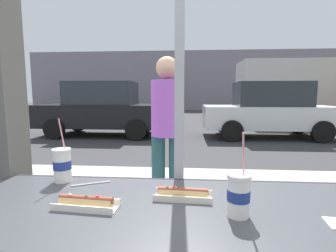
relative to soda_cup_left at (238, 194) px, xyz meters
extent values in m
plane|color=#38383A|center=(-0.23, 8.37, -1.03)|extent=(60.00, 60.00, 0.00)
cube|color=#B2ADA3|center=(-0.23, 1.97, -0.97)|extent=(16.00, 2.80, 0.14)
cube|color=#2A2C30|center=(-0.23, 0.40, -0.09)|extent=(1.86, 0.02, 0.02)
cube|color=#9E9EA3|center=(-0.23, 0.45, 0.56)|extent=(0.05, 0.08, 1.28)
cube|color=gray|center=(-0.23, 21.99, 1.49)|extent=(28.00, 1.20, 5.04)
cylinder|color=silver|center=(0.00, 0.00, -0.01)|extent=(0.08, 0.08, 0.15)
cylinder|color=navy|center=(0.00, 0.00, 0.00)|extent=(0.08, 0.08, 0.04)
cylinder|color=black|center=(0.00, 0.00, 0.06)|extent=(0.07, 0.07, 0.01)
cylinder|color=white|center=(0.00, 0.00, 0.07)|extent=(0.09, 0.09, 0.01)
cylinder|color=pink|center=(0.01, -0.01, 0.13)|extent=(0.02, 0.03, 0.20)
cylinder|color=silver|center=(-0.83, 0.32, 0.00)|extent=(0.09, 0.09, 0.16)
cylinder|color=navy|center=(-0.83, 0.32, 0.00)|extent=(0.09, 0.09, 0.04)
cylinder|color=black|center=(-0.83, 0.32, 0.07)|extent=(0.08, 0.08, 0.01)
cylinder|color=white|center=(-0.83, 0.32, 0.08)|extent=(0.09, 0.09, 0.01)
cylinder|color=pink|center=(-0.82, 0.31, 0.15)|extent=(0.03, 0.03, 0.20)
cube|color=beige|center=(-0.21, 0.14, -0.08)|extent=(0.25, 0.10, 0.01)
cube|color=beige|center=(-0.21, 0.10, -0.07)|extent=(0.25, 0.02, 0.03)
cube|color=beige|center=(-0.20, 0.18, -0.07)|extent=(0.25, 0.02, 0.03)
cylinder|color=tan|center=(-0.21, 0.14, -0.06)|extent=(0.21, 0.05, 0.04)
cylinder|color=brown|center=(-0.21, 0.14, -0.05)|extent=(0.22, 0.04, 0.03)
cube|color=red|center=(-0.25, 0.14, -0.03)|extent=(0.01, 0.01, 0.01)
cube|color=red|center=(-0.23, 0.14, -0.03)|extent=(0.01, 0.01, 0.01)
cube|color=#337A2D|center=(-0.28, 0.14, -0.03)|extent=(0.01, 0.01, 0.01)
cube|color=beige|center=(-0.24, 0.14, -0.03)|extent=(0.01, 0.01, 0.01)
cube|color=silver|center=(-0.59, 0.02, -0.08)|extent=(0.26, 0.11, 0.01)
cube|color=silver|center=(-0.59, -0.02, -0.07)|extent=(0.25, 0.03, 0.03)
cube|color=silver|center=(-0.59, 0.06, -0.07)|extent=(0.25, 0.03, 0.03)
cylinder|color=tan|center=(-0.59, 0.02, -0.06)|extent=(0.22, 0.06, 0.04)
cylinder|color=brown|center=(-0.59, 0.02, -0.05)|extent=(0.22, 0.05, 0.03)
cube|color=red|center=(-0.54, 0.02, -0.03)|extent=(0.01, 0.01, 0.01)
cube|color=#337A2D|center=(-0.59, 0.02, -0.03)|extent=(0.01, 0.01, 0.01)
cube|color=beige|center=(-0.66, 0.03, -0.03)|extent=(0.01, 0.01, 0.01)
cylinder|color=white|center=(-0.67, 0.29, -0.08)|extent=(0.17, 0.09, 0.01)
cube|color=black|center=(-3.03, 7.51, -0.35)|extent=(4.13, 1.75, 0.73)
cube|color=#282D33|center=(-3.05, 7.51, 0.39)|extent=(2.15, 1.54, 0.75)
cylinder|color=black|center=(-1.75, 8.39, -0.71)|extent=(0.64, 0.18, 0.64)
cylinder|color=black|center=(-1.75, 6.63, -0.71)|extent=(0.64, 0.18, 0.64)
cylinder|color=black|center=(-4.31, 8.39, -0.71)|extent=(0.64, 0.18, 0.64)
cylinder|color=black|center=(-4.31, 6.63, -0.71)|extent=(0.64, 0.18, 0.64)
cube|color=silver|center=(2.38, 7.51, -0.37)|extent=(4.12, 1.72, 0.70)
cube|color=#282D33|center=(2.41, 7.51, 0.36)|extent=(2.14, 1.51, 0.75)
cylinder|color=black|center=(3.66, 8.37, -0.71)|extent=(0.64, 0.18, 0.64)
cylinder|color=black|center=(3.66, 6.65, -0.71)|extent=(0.64, 0.18, 0.64)
cylinder|color=black|center=(1.11, 8.37, -0.71)|extent=(0.64, 0.18, 0.64)
cylinder|color=black|center=(1.11, 6.65, -0.71)|extent=(0.64, 0.18, 0.64)
cube|color=beige|center=(4.68, 11.65, 0.65)|extent=(4.87, 2.20, 2.46)
cylinder|color=black|center=(3.82, 12.75, -0.58)|extent=(0.90, 0.24, 0.90)
cylinder|color=black|center=(3.82, 10.55, -0.58)|extent=(0.90, 0.24, 0.90)
cylinder|color=#234B50|center=(-0.49, 1.65, -0.48)|extent=(0.14, 0.14, 0.84)
cylinder|color=#234B50|center=(-0.31, 1.65, -0.48)|extent=(0.14, 0.14, 0.84)
cylinder|color=#9F51BF|center=(-0.40, 1.65, 0.22)|extent=(0.32, 0.32, 0.56)
sphere|color=tan|center=(-0.40, 1.65, 0.62)|extent=(0.22, 0.22, 0.22)
camera|label=1|loc=(-0.19, -0.93, 0.37)|focal=27.49mm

